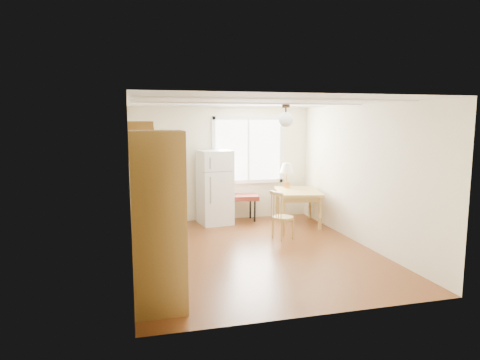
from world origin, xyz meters
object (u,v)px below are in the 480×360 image
object	(u,v)px
bench	(229,198)
chair	(279,213)
dining_table	(298,195)
refrigerator	(215,187)

from	to	relation	value
bench	chair	distance (m)	1.73
bench	chair	world-z (taller)	chair
chair	bench	bearing A→B (deg)	90.61
dining_table	chair	world-z (taller)	chair
bench	dining_table	distance (m)	1.49
refrigerator	dining_table	world-z (taller)	refrigerator
refrigerator	chair	world-z (taller)	refrigerator
chair	refrigerator	bearing A→B (deg)	102.05
refrigerator	bench	size ratio (longest dim) A/B	1.20
refrigerator	bench	world-z (taller)	refrigerator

